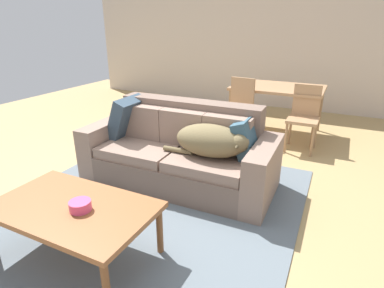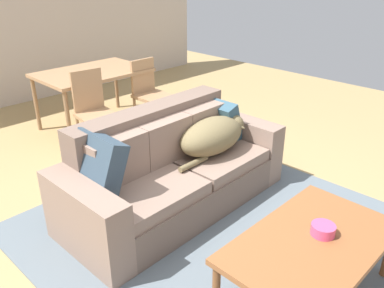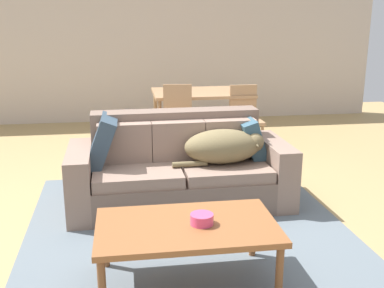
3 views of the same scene
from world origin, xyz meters
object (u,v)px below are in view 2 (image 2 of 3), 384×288
(coffee_table, at_px, (311,246))
(dining_chair_near_left, at_px, (93,108))
(dog_on_left_cushion, at_px, (213,135))
(couch, at_px, (172,171))
(dining_table, at_px, (93,76))
(throw_pillow_by_left_arm, at_px, (97,167))
(dining_chair_near_right, at_px, (149,91))
(throw_pillow_by_right_arm, at_px, (221,120))
(bowl_on_coffee_table, at_px, (323,230))

(coffee_table, bearing_deg, dining_chair_near_left, 84.34)
(dog_on_left_cushion, height_order, dining_chair_near_left, dining_chair_near_left)
(couch, bearing_deg, dining_table, 73.55)
(couch, distance_m, dog_on_left_cushion, 0.50)
(throw_pillow_by_left_arm, relative_size, dining_chair_near_right, 0.53)
(throw_pillow_by_right_arm, relative_size, dining_chair_near_left, 0.42)
(throw_pillow_by_right_arm, xyz_separation_m, dining_table, (-0.14, 2.06, 0.08))
(dining_chair_near_left, bearing_deg, dining_chair_near_right, 13.20)
(couch, relative_size, throw_pillow_by_right_arm, 5.33)
(dining_chair_near_right, bearing_deg, dog_on_left_cushion, -111.36)
(bowl_on_coffee_table, bearing_deg, dining_chair_near_right, 70.36)
(dog_on_left_cushion, xyz_separation_m, dining_table, (0.16, 2.23, 0.09))
(throw_pillow_by_left_arm, distance_m, throw_pillow_by_right_arm, 1.44)
(dining_chair_near_right, bearing_deg, bowl_on_coffee_table, -110.22)
(bowl_on_coffee_table, relative_size, dining_chair_near_left, 0.17)
(throw_pillow_by_left_arm, distance_m, bowl_on_coffee_table, 1.64)
(coffee_table, height_order, bowl_on_coffee_table, bowl_on_coffee_table)
(dining_table, bearing_deg, throw_pillow_by_left_arm, -121.79)
(dining_table, xyz_separation_m, dining_chair_near_right, (0.48, -0.53, -0.19))
(dog_on_left_cushion, distance_m, dining_chair_near_right, 1.82)
(throw_pillow_by_right_arm, height_order, dining_chair_near_left, dining_chair_near_left)
(dining_table, relative_size, dining_chair_near_left, 1.45)
(throw_pillow_by_left_arm, height_order, bowl_on_coffee_table, throw_pillow_by_left_arm)
(coffee_table, relative_size, dining_chair_near_left, 1.28)
(coffee_table, relative_size, dining_table, 0.89)
(couch, bearing_deg, bowl_on_coffee_table, -92.25)
(throw_pillow_by_right_arm, bearing_deg, throw_pillow_by_left_arm, -178.75)
(couch, height_order, coffee_table, couch)
(bowl_on_coffee_table, bearing_deg, dog_on_left_cushion, 71.84)
(couch, height_order, dining_table, couch)
(bowl_on_coffee_table, bearing_deg, throw_pillow_by_left_arm, 115.14)
(dining_chair_near_left, bearing_deg, dog_on_left_cushion, -74.55)
(dog_on_left_cushion, relative_size, throw_pillow_by_right_arm, 2.25)
(dining_chair_near_left, height_order, dining_chair_near_right, dining_chair_near_left)
(dining_table, distance_m, dining_chair_near_left, 0.77)
(bowl_on_coffee_table, relative_size, dining_chair_near_right, 0.17)
(bowl_on_coffee_table, height_order, dining_chair_near_left, dining_chair_near_left)
(throw_pillow_by_left_arm, bearing_deg, dog_on_left_cushion, -7.22)
(couch, distance_m, dining_chair_near_left, 1.51)
(dog_on_left_cushion, height_order, dining_chair_near_right, dining_chair_near_right)
(throw_pillow_by_left_arm, bearing_deg, dining_table, 58.21)
(throw_pillow_by_left_arm, height_order, dining_table, throw_pillow_by_left_arm)
(dining_chair_near_left, bearing_deg, throw_pillow_by_right_arm, -62.19)
(dog_on_left_cushion, relative_size, coffee_table, 0.74)
(dog_on_left_cushion, height_order, throw_pillow_by_right_arm, throw_pillow_by_right_arm)
(coffee_table, height_order, dining_table, dining_table)
(couch, xyz_separation_m, throw_pillow_by_right_arm, (0.72, 0.06, 0.27))
(dining_table, distance_m, dining_chair_near_right, 0.74)
(bowl_on_coffee_table, distance_m, dining_chair_near_right, 3.22)
(throw_pillow_by_left_arm, height_order, coffee_table, throw_pillow_by_left_arm)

